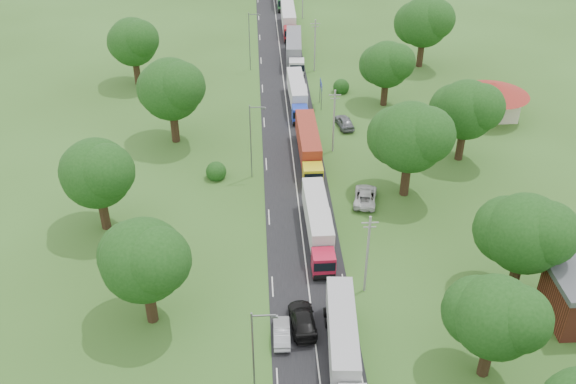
{
  "coord_description": "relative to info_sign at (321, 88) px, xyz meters",
  "views": [
    {
      "loc": [
        -4.69,
        -54.43,
        43.19
      ],
      "look_at": [
        -1.36,
        6.63,
        3.0
      ],
      "focal_mm": 40.0,
      "sensor_mm": 36.0,
      "label": 1
    }
  ],
  "objects": [
    {
      "name": "ground",
      "position": [
        -5.2,
        -35.0,
        -3.0
      ],
      "size": [
        260.0,
        260.0,
        0.0
      ],
      "primitive_type": "plane",
      "color": "#2D4F1A",
      "rests_on": "ground"
    },
    {
      "name": "road",
      "position": [
        -5.2,
        -15.0,
        -3.0
      ],
      "size": [
        8.0,
        200.0,
        0.04
      ],
      "primitive_type": "cube",
      "color": "black",
      "rests_on": "ground"
    },
    {
      "name": "info_sign",
      "position": [
        0.0,
        0.0,
        0.0
      ],
      "size": [
        0.12,
        3.1,
        4.1
      ],
      "color": "slate",
      "rests_on": "ground"
    },
    {
      "name": "pole_1",
      "position": [
        0.3,
        -42.0,
        1.68
      ],
      "size": [
        1.6,
        0.24,
        9.0
      ],
      "color": "gray",
      "rests_on": "ground"
    },
    {
      "name": "pole_2",
      "position": [
        0.3,
        -14.0,
        1.68
      ],
      "size": [
        1.6,
        0.24,
        9.0
      ],
      "color": "gray",
      "rests_on": "ground"
    },
    {
      "name": "pole_3",
      "position": [
        0.3,
        14.0,
        1.68
      ],
      "size": [
        1.6,
        0.24,
        9.0
      ],
      "color": "gray",
      "rests_on": "ground"
    },
    {
      "name": "lamp_0",
      "position": [
        -10.55,
        -55.0,
        2.55
      ],
      "size": [
        2.03,
        0.22,
        10.0
      ],
      "color": "slate",
      "rests_on": "ground"
    },
    {
      "name": "lamp_1",
      "position": [
        -10.55,
        -20.0,
        2.55
      ],
      "size": [
        2.03,
        0.22,
        10.0
      ],
      "color": "slate",
      "rests_on": "ground"
    },
    {
      "name": "lamp_2",
      "position": [
        -10.55,
        15.0,
        2.55
      ],
      "size": [
        2.03,
        0.22,
        10.0
      ],
      "color": "slate",
      "rests_on": "ground"
    },
    {
      "name": "tree_2",
      "position": [
        8.79,
        -52.86,
        3.59
      ],
      "size": [
        8.0,
        8.0,
        10.1
      ],
      "color": "#382616",
      "rests_on": "ground"
    },
    {
      "name": "tree_3",
      "position": [
        14.79,
        -42.84,
        4.22
      ],
      "size": [
        8.8,
        8.8,
        11.07
      ],
      "color": "#382616",
      "rests_on": "ground"
    },
    {
      "name": "tree_4",
      "position": [
        7.79,
        -24.83,
        4.85
      ],
      "size": [
        9.6,
        9.6,
        12.05
      ],
      "color": "#382616",
      "rests_on": "ground"
    },
    {
      "name": "tree_5",
      "position": [
        16.79,
        -16.84,
        4.22
      ],
      "size": [
        8.8,
        8.8,
        11.07
      ],
      "color": "#382616",
      "rests_on": "ground"
    },
    {
      "name": "tree_6",
      "position": [
        9.79,
        0.14,
        3.59
      ],
      "size": [
        8.0,
        8.0,
        10.1
      ],
      "color": "#382616",
      "rests_on": "ground"
    },
    {
      "name": "tree_7",
      "position": [
        18.79,
        15.17,
        4.85
      ],
      "size": [
        9.6,
        9.6,
        12.05
      ],
      "color": "#382616",
      "rests_on": "ground"
    },
    {
      "name": "tree_10",
      "position": [
        -20.21,
        -44.84,
        4.22
      ],
      "size": [
        8.8,
        8.8,
        11.07
      ],
      "color": "#382616",
      "rests_on": "ground"
    },
    {
      "name": "tree_11",
      "position": [
        -27.21,
        -29.84,
        4.22
      ],
      "size": [
        8.8,
        8.8,
        11.07
      ],
      "color": "#382616",
      "rests_on": "ground"
    },
    {
      "name": "tree_12",
      "position": [
        -21.21,
        -9.83,
        4.85
      ],
      "size": [
        9.6,
        9.6,
        12.05
      ],
      "color": "#382616",
      "rests_on": "ground"
    },
    {
      "name": "tree_13",
      "position": [
        -29.21,
        10.16,
        4.22
      ],
      "size": [
        8.8,
        8.8,
        11.07
      ],
      "color": "#382616",
      "rests_on": "ground"
    },
    {
      "name": "house_cream",
      "position": [
        24.8,
        -5.0,
        0.64
      ],
      "size": [
        10.08,
        10.08,
        5.8
      ],
      "color": "beige",
      "rests_on": "ground"
    },
    {
      "name": "truck_0",
      "position": [
        -2.99,
        -50.84,
        -0.96
      ],
      "size": [
        3.13,
        13.92,
        3.84
      ],
      "color": "#B8B8B8",
      "rests_on": "ground"
    },
    {
      "name": "truck_1",
      "position": [
        -3.54,
        -33.33,
        -0.96
      ],
      "size": [
        2.58,
        13.91,
        3.85
      ],
      "color": "#B11430",
      "rests_on": "ground"
    },
    {
      "name": "truck_2",
      "position": [
        -3.17,
        -16.21,
        -0.85
      ],
      "size": [
        2.61,
        14.65,
        4.06
      ],
      "color": "gold",
      "rests_on": "ground"
    },
    {
      "name": "truck_3",
      "position": [
        -3.57,
        0.37,
        -1.01
      ],
      "size": [
        2.55,
        13.54,
        3.75
      ],
      "color": "#1D37AF",
      "rests_on": "ground"
    },
    {
      "name": "truck_4",
      "position": [
        -2.93,
        18.2,
        -0.77
      ],
      "size": [
        3.36,
        15.26,
        4.21
      ],
      "color": "silver",
      "rests_on": "ground"
    },
    {
      "name": "truck_5",
      "position": [
        -3.0,
        34.84,
        -0.82
      ],
      "size": [
        2.66,
        14.84,
        4.11
      ],
      "color": "maroon",
      "rests_on": "ground"
    },
    {
      "name": "car_lane_mid",
      "position": [
        -8.2,
        -48.0,
        -2.3
      ],
      "size": [
        1.56,
        4.27,
        1.4
      ],
      "primitive_type": "imported",
      "rotation": [
        0.0,
        0.0,
        3.12
      ],
      "color": "#9FA0A7",
      "rests_on": "ground"
    },
    {
      "name": "car_lane_rear",
      "position": [
        -6.2,
        -46.59,
        -2.19
      ],
      "size": [
        2.63,
        5.76,
        1.63
      ],
      "primitive_type": "imported",
      "rotation": [
        0.0,
        0.0,
        3.2
      ],
      "color": "black",
      "rests_on": "ground"
    },
    {
      "name": "car_verge_near",
      "position": [
        2.8,
        -26.38,
        -2.23
      ],
      "size": [
        3.68,
        5.98,
        1.55
      ],
      "primitive_type": "imported",
      "rotation": [
        0.0,
        0.0,
        2.93
      ],
      "color": "silver",
      "rests_on": "ground"
    },
    {
      "name": "car_verge_far",
      "position": [
        2.8,
        -7.09,
        -2.19
      ],
      "size": [
        2.69,
        5.03,
        1.63
      ],
      "primitive_type": "imported",
      "rotation": [
        0.0,
        0.0,
        3.31
      ],
      "color": "slate",
      "rests_on": "ground"
    }
  ]
}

